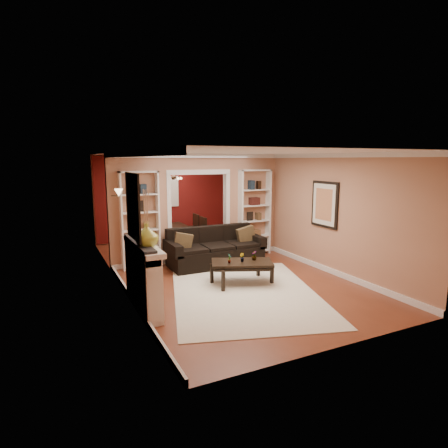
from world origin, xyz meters
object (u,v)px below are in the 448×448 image
coffee_table (242,273)px  bookshelf_right (254,212)px  sofa (216,247)px  dining_table (175,237)px  bookshelf_left (140,220)px  fireplace (144,277)px

coffee_table → bookshelf_right: 2.71m
sofa → bookshelf_right: size_ratio=1.02×
bookshelf_right → dining_table: (-1.68, 1.75, -0.85)m
bookshelf_left → fireplace: (-0.54, -2.53, -0.57)m
coffee_table → fireplace: bearing=-145.1°
sofa → bookshelf_left: (-1.69, 0.58, 0.69)m
dining_table → sofa: bearing=-173.5°
sofa → fireplace: size_ratio=1.39×
sofa → dining_table: sofa is taller
bookshelf_left → bookshelf_right: 3.10m
sofa → bookshelf_left: size_ratio=1.02×
bookshelf_left → bookshelf_right: bearing=0.0°
coffee_table → fireplace: (-2.16, -0.46, 0.34)m
sofa → bookshelf_right: bearing=22.3°
dining_table → bookshelf_right: bearing=-136.2°
sofa → bookshelf_right: (1.41, 0.58, 0.69)m
fireplace → dining_table: 4.72m
sofa → coffee_table: 1.51m
coffee_table → fireplace: 2.23m
bookshelf_left → bookshelf_right: same height
bookshelf_left → bookshelf_right: (3.10, 0.00, 0.00)m
sofa → dining_table: (-0.27, 2.33, -0.16)m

